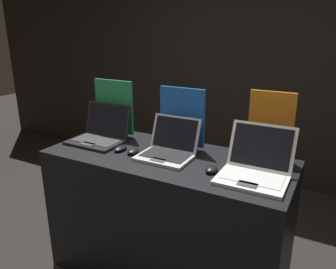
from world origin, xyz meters
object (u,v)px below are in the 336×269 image
promo_stand_front (114,109)px  promo_stand_back (270,127)px  laptop_front (100,133)px  mouse_front (120,148)px  mouse_middle (133,151)px  promo_stand_middle (182,120)px  laptop_back (255,167)px  mouse_back (212,169)px  laptop_middle (168,148)px

promo_stand_front → promo_stand_back: bearing=3.8°
laptop_front → mouse_front: laptop_front is taller
mouse_front → mouse_middle: mouse_middle is taller
promo_stand_back → mouse_middle: bearing=-156.0°
promo_stand_middle → mouse_front: bearing=-142.4°
laptop_front → promo_stand_back: size_ratio=0.89×
mouse_middle → laptop_back: (0.81, 0.03, 0.05)m
promo_stand_middle → mouse_back: 0.49m
laptop_front → mouse_back: size_ratio=3.87×
mouse_middle → promo_stand_middle: bearing=50.1°
promo_stand_middle → laptop_back: promo_stand_middle is taller
promo_stand_back → laptop_middle: bearing=-153.9°
mouse_middle → laptop_back: bearing=2.2°
mouse_front → mouse_middle: 0.11m
laptop_back → promo_stand_front: bearing=167.9°
laptop_back → mouse_back: laptop_back is taller
laptop_middle → promo_stand_middle: (-0.00, 0.20, 0.14)m
promo_stand_front → promo_stand_middle: 0.59m
promo_stand_front → promo_stand_back: promo_stand_back is taller
laptop_back → promo_stand_back: (-0.00, 0.33, 0.14)m
laptop_middle → promo_stand_middle: 0.24m
laptop_front → promo_stand_front: size_ratio=0.90×
mouse_back → promo_stand_back: size_ratio=0.23×
laptop_front → mouse_back: (0.93, -0.12, -0.04)m
laptop_middle → mouse_middle: 0.24m
promo_stand_front → laptop_back: 1.20m
mouse_middle → laptop_front: bearing=164.9°
mouse_front → promo_stand_back: size_ratio=0.27×
mouse_middle → laptop_back: laptop_back is taller
promo_stand_middle → laptop_middle: bearing=-90.0°
mouse_front → promo_stand_middle: 0.47m
promo_stand_back → laptop_back: bearing=-90.0°
laptop_front → mouse_back: 0.94m
laptop_front → mouse_middle: bearing=-15.1°
promo_stand_middle → laptop_back: bearing=-22.6°
laptop_back → mouse_back: size_ratio=3.78×
laptop_middle → promo_stand_back: (0.58, 0.28, 0.15)m
mouse_front → promo_stand_middle: promo_stand_middle is taller
mouse_front → promo_stand_back: promo_stand_back is taller
laptop_front → promo_stand_back: promo_stand_back is taller
mouse_front → promo_stand_back: (0.92, 0.35, 0.19)m
mouse_back → promo_stand_back: promo_stand_back is taller
laptop_front → laptop_back: laptop_back is taller
laptop_middle → mouse_back: 0.36m
promo_stand_front → laptop_middle: (0.59, -0.21, -0.15)m
laptop_middle → mouse_back: (0.34, -0.10, -0.04)m
mouse_back → laptop_front: bearing=172.6°
promo_stand_front → laptop_front: bearing=-90.0°
mouse_back → promo_stand_back: (0.24, 0.38, 0.19)m
laptop_front → laptop_middle: bearing=-2.2°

